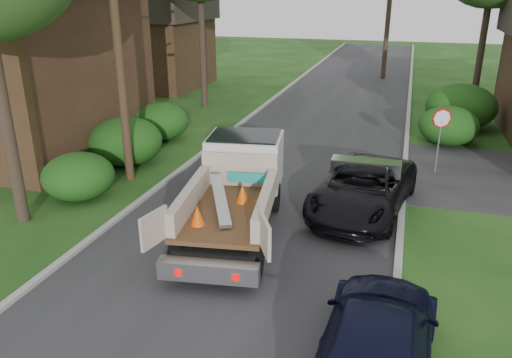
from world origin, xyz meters
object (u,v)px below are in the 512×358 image
object	(u,v)px
house_left_far	(150,42)
flatbed_truck	(239,181)
utility_pole	(117,33)
navy_suv	(377,342)
stop_sign	(441,127)
black_pickup	(363,188)
house_left_near	(4,48)

from	to	relation	value
house_left_far	flatbed_truck	size ratio (longest dim) A/B	1.16
house_left_far	utility_pole	bearing A→B (deg)	-64.77
house_left_far	flatbed_truck	distance (m)	23.13
navy_suv	flatbed_truck	bearing A→B (deg)	-47.81
stop_sign	navy_suv	xyz separation A→B (m)	(-1.40, -11.50, -1.06)
black_pickup	flatbed_truck	bearing A→B (deg)	-143.14
stop_sign	house_left_far	bearing A→B (deg)	145.19
stop_sign	black_pickup	distance (m)	4.99
stop_sign	house_left_near	world-z (taller)	house_left_near
stop_sign	house_left_far	distance (m)	22.81
house_left_far	black_pickup	xyz separation A→B (m)	(16.38, -17.30, -2.30)
stop_sign	flatbed_truck	distance (m)	8.43
stop_sign	flatbed_truck	xyz separation A→B (m)	(-5.79, -6.11, -0.50)
house_left_far	black_pickup	size ratio (longest dim) A/B	1.39
utility_pole	house_left_far	xyz separation A→B (m)	(-8.02, 17.02, -2.12)
stop_sign	navy_suv	distance (m)	11.63
house_left_near	flatbed_truck	distance (m)	12.49
stop_sign	house_left_near	size ratio (longest dim) A/B	0.26
stop_sign	utility_pole	xyz separation A→B (m)	(-10.68, -4.02, 3.40)
house_left_far	navy_suv	world-z (taller)	house_left_far
black_pickup	stop_sign	bearing A→B (deg)	71.00
navy_suv	stop_sign	bearing A→B (deg)	-93.91
flatbed_truck	house_left_near	bearing A→B (deg)	151.87
utility_pole	black_pickup	xyz separation A→B (m)	(8.37, -0.28, -4.42)
house_left_near	black_pickup	size ratio (longest dim) A/B	1.79
utility_pole	house_left_near	distance (m)	6.88
stop_sign	house_left_near	distance (m)	17.50
navy_suv	house_left_far	bearing A→B (deg)	-51.74
house_left_far	house_left_near	bearing A→B (deg)	-84.29
flatbed_truck	black_pickup	xyz separation A→B (m)	(3.47, 1.81, -0.52)
flatbed_truck	navy_suv	xyz separation A→B (m)	(4.39, -5.39, -0.56)
flatbed_truck	house_left_far	bearing A→B (deg)	115.72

